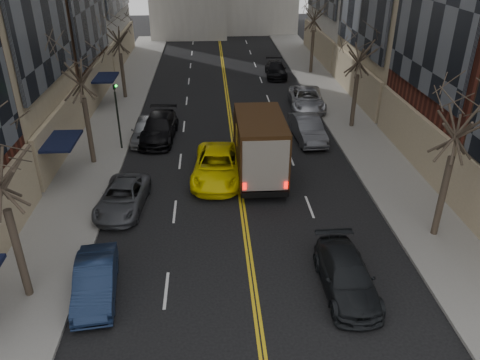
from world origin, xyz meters
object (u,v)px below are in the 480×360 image
object	(u,v)px
taxi	(217,166)
pedestrian	(252,168)
ups_truck	(259,145)
observer_sedan	(346,276)

from	to	relation	value
taxi	pedestrian	distance (m)	2.08
ups_truck	observer_sedan	xyz separation A→B (m)	(2.44, -10.24, -1.21)
observer_sedan	taxi	size ratio (longest dim) A/B	0.81
ups_truck	pedestrian	bearing A→B (deg)	-114.80
ups_truck	pedestrian	distance (m)	1.44
pedestrian	ups_truck	bearing A→B (deg)	-3.09
taxi	observer_sedan	bearing A→B (deg)	-58.88
ups_truck	pedestrian	xyz separation A→B (m)	(-0.45, -0.99, -0.95)
ups_truck	observer_sedan	distance (m)	10.59
observer_sedan	taxi	distance (m)	11.06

